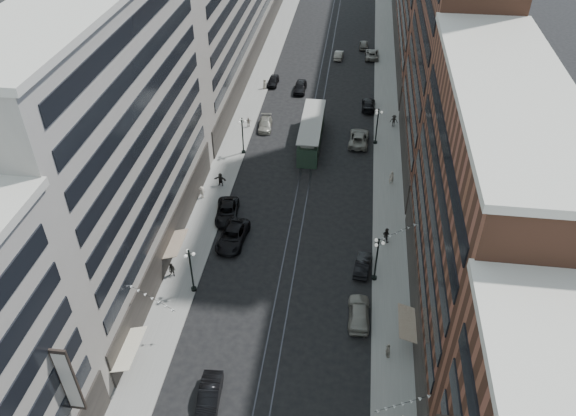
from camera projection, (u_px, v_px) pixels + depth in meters
The scene contains 35 objects.
ground at pixel (312, 140), 82.16m from camera, with size 220.00×220.00×0.00m, color black.
sidewalk_west at pixel (250, 104), 91.10m from camera, with size 4.00×180.00×0.15m, color gray.
sidewalk_east at pixel (387, 112), 88.89m from camera, with size 4.00×180.00×0.15m, color gray.
rail_west at pixel (313, 108), 90.10m from camera, with size 0.12×180.00×0.02m, color #2D2D33.
rail_east at pixel (322, 109), 89.96m from camera, with size 0.12×180.00×0.02m, color #2D2D33.
building_west_mid at pixel (114, 144), 54.09m from camera, with size 8.00×36.00×28.00m, color gray.
building_east_mid at pixel (478, 220), 47.94m from camera, with size 8.00×30.00×24.00m, color brown.
building_east_tower at pixel (460, 9), 64.54m from camera, with size 8.00×26.00×42.00m, color brown.
lamppost_sw_far at pixel (191, 269), 55.98m from camera, with size 1.03×1.14×5.52m.
lamppost_sw_mid at pixel (243, 134), 77.26m from camera, with size 1.03×1.14×5.52m.
lamppost_se_far at pixel (377, 258), 57.28m from camera, with size 1.03×1.14×5.52m.
lamppost_se_mid at pixel (377, 125), 79.35m from camera, with size 1.03×1.14×5.52m.
streetcar at pixel (311, 133), 80.24m from camera, with size 3.00×13.55×3.75m.
car_2 at pixel (233, 236), 63.50m from camera, with size 2.82×6.12×1.70m, color black.
car_4 at pixel (359, 313), 54.34m from camera, with size 2.07×5.14×1.75m, color gray.
car_5 at pixel (209, 396), 47.03m from camera, with size 1.71×4.91×1.62m, color black.
pedestrian_2 at pixel (172, 270), 58.92m from camera, with size 0.81×0.44×1.66m, color black.
pedestrian_4 at pixel (388, 351), 50.59m from camera, with size 0.98×0.45×1.67m, color #9D9382.
car_7 at pixel (227, 212), 67.21m from camera, with size 2.60×5.63×1.56m, color black.
car_8 at pixel (265, 124), 84.47m from camera, with size 1.93×4.74×1.38m, color gray.
car_9 at pixel (273, 81), 96.59m from camera, with size 1.69×4.20×1.43m, color black.
car_10 at pixel (363, 265), 59.97m from camera, with size 1.50×4.30×1.42m, color black.
car_11 at pixel (359, 138), 80.96m from camera, with size 2.73×5.92×1.65m, color slate.
car_12 at pixel (368, 104), 89.51m from camera, with size 2.06×5.07×1.47m, color black.
car_13 at pixel (300, 87), 94.44m from camera, with size 1.94×4.83×1.64m, color black.
car_14 at pixel (339, 55), 105.74m from camera, with size 1.47×4.22×1.39m, color gray.
pedestrian_5 at pixel (220, 179), 72.15m from camera, with size 1.68×0.48×1.81m, color black.
pedestrian_6 at pixel (249, 122), 84.54m from camera, with size 0.89×0.41×1.52m, color gray.
pedestrian_7 at pixel (386, 235), 63.34m from camera, with size 0.90×0.49×1.85m, color black.
pedestrian_8 at pixel (391, 178), 72.46m from camera, with size 0.67×0.44×1.83m, color beige.
pedestrian_9 at pixel (394, 121), 84.51m from camera, with size 1.20×0.50×1.86m, color black.
car_extra_0 at pixel (364, 45), 109.77m from camera, with size 1.75×4.34×1.48m, color #615F56.
car_extra_1 at pixel (372, 54), 105.96m from camera, with size 2.46×5.33×1.48m, color slate.
pedestrian_extra_0 at pixel (265, 84), 95.00m from camera, with size 0.81×0.44×1.66m, color #B1A793.
pedestrian_extra_1 at pixel (202, 192), 70.04m from camera, with size 1.06×0.44×1.64m, color #B1A592.
Camera 1 is at (5.58, -11.22, 41.93)m, focal length 35.00 mm.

